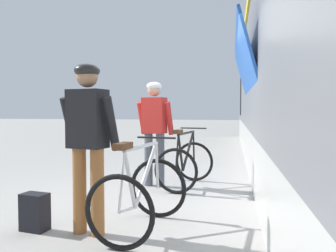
{
  "coord_description": "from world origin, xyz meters",
  "views": [
    {
      "loc": [
        1.11,
        -4.88,
        1.29
      ],
      "look_at": [
        0.15,
        0.12,
        1.05
      ],
      "focal_mm": 36.17,
      "sensor_mm": 36.0,
      "label": 1
    }
  ],
  "objects_px": {
    "train_car": "(335,73)",
    "cyclist_near_in_red": "(154,124)",
    "cyclist_far_in_dark": "(88,133)",
    "backpack_on_platform": "(35,212)",
    "water_bottle_near_the_bikes": "(183,187)",
    "bicycle_near_black": "(186,163)",
    "bicycle_far_silver": "(141,194)"
  },
  "relations": [
    {
      "from": "bicycle_near_black",
      "to": "backpack_on_platform",
      "type": "xyz_separation_m",
      "value": [
        -1.3,
        -2.34,
        -0.2
      ]
    },
    {
      "from": "cyclist_far_in_dark",
      "to": "cyclist_near_in_red",
      "type": "bearing_deg",
      "value": 85.93
    },
    {
      "from": "water_bottle_near_the_bikes",
      "to": "cyclist_far_in_dark",
      "type": "bearing_deg",
      "value": -111.02
    },
    {
      "from": "train_car",
      "to": "cyclist_near_in_red",
      "type": "distance_m",
      "value": 3.39
    },
    {
      "from": "bicycle_far_silver",
      "to": "train_car",
      "type": "bearing_deg",
      "value": 49.2
    },
    {
      "from": "bicycle_far_silver",
      "to": "water_bottle_near_the_bikes",
      "type": "distance_m",
      "value": 1.75
    },
    {
      "from": "cyclist_far_in_dark",
      "to": "water_bottle_near_the_bikes",
      "type": "bearing_deg",
      "value": 68.98
    },
    {
      "from": "bicycle_near_black",
      "to": "cyclist_near_in_red",
      "type": "bearing_deg",
      "value": -176.65
    },
    {
      "from": "train_car",
      "to": "cyclist_far_in_dark",
      "type": "distance_m",
      "value": 4.75
    },
    {
      "from": "bicycle_far_silver",
      "to": "water_bottle_near_the_bikes",
      "type": "xyz_separation_m",
      "value": [
        0.2,
        1.71,
        -0.29
      ]
    },
    {
      "from": "train_car",
      "to": "bicycle_far_silver",
      "type": "relative_size",
      "value": 17.09
    },
    {
      "from": "cyclist_far_in_dark",
      "to": "bicycle_far_silver",
      "type": "height_order",
      "value": "cyclist_far_in_dark"
    },
    {
      "from": "train_car",
      "to": "cyclist_far_in_dark",
      "type": "xyz_separation_m",
      "value": [
        -3.26,
        -3.34,
        -0.91
      ]
    },
    {
      "from": "train_car",
      "to": "bicycle_near_black",
      "type": "height_order",
      "value": "train_car"
    },
    {
      "from": "train_car",
      "to": "water_bottle_near_the_bikes",
      "type": "bearing_deg",
      "value": -150.03
    },
    {
      "from": "train_car",
      "to": "water_bottle_near_the_bikes",
      "type": "height_order",
      "value": "train_car"
    },
    {
      "from": "cyclist_near_in_red",
      "to": "bicycle_far_silver",
      "type": "distance_m",
      "value": 2.27
    },
    {
      "from": "backpack_on_platform",
      "to": "train_car",
      "type": "bearing_deg",
      "value": 50.39
    },
    {
      "from": "backpack_on_platform",
      "to": "cyclist_far_in_dark",
      "type": "bearing_deg",
      "value": 10.97
    },
    {
      "from": "cyclist_near_in_red",
      "to": "train_car",
      "type": "bearing_deg",
      "value": 18.53
    },
    {
      "from": "train_car",
      "to": "cyclist_far_in_dark",
      "type": "relative_size",
      "value": 11.22
    },
    {
      "from": "bicycle_near_black",
      "to": "water_bottle_near_the_bikes",
      "type": "distance_m",
      "value": 0.54
    },
    {
      "from": "train_car",
      "to": "cyclist_near_in_red",
      "type": "bearing_deg",
      "value": -161.47
    },
    {
      "from": "cyclist_near_in_red",
      "to": "backpack_on_platform",
      "type": "height_order",
      "value": "cyclist_near_in_red"
    },
    {
      "from": "bicycle_far_silver",
      "to": "cyclist_near_in_red",
      "type": "bearing_deg",
      "value": 99.34
    },
    {
      "from": "train_car",
      "to": "bicycle_far_silver",
      "type": "bearing_deg",
      "value": -130.8
    },
    {
      "from": "backpack_on_platform",
      "to": "cyclist_near_in_red",
      "type": "bearing_deg",
      "value": 81.01
    },
    {
      "from": "cyclist_near_in_red",
      "to": "bicycle_far_silver",
      "type": "height_order",
      "value": "cyclist_near_in_red"
    },
    {
      "from": "train_car",
      "to": "cyclist_near_in_red",
      "type": "relative_size",
      "value": 11.22
    },
    {
      "from": "train_car",
      "to": "backpack_on_platform",
      "type": "relative_size",
      "value": 49.42
    },
    {
      "from": "cyclist_near_in_red",
      "to": "bicycle_near_black",
      "type": "bearing_deg",
      "value": 3.35
    },
    {
      "from": "cyclist_near_in_red",
      "to": "bicycle_near_black",
      "type": "xyz_separation_m",
      "value": [
        0.53,
        0.03,
        -0.65
      ]
    }
  ]
}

